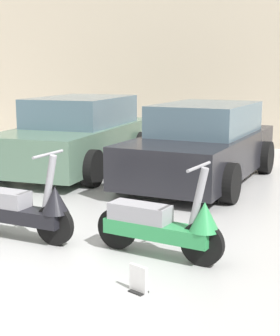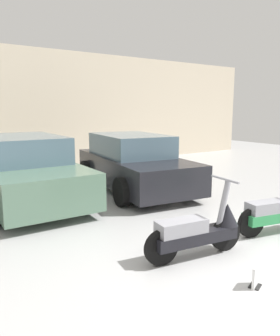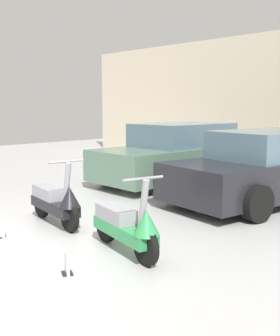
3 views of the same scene
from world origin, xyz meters
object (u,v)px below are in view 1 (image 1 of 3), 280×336
object	(u,v)px
scooter_front_right	(163,224)
car_rear_center	(203,145)
scooter_front_left	(22,208)
placard_near_right_scooter	(138,281)
car_rear_left	(78,135)

from	to	relation	value
scooter_front_right	car_rear_center	bearing A→B (deg)	107.17
car_rear_center	scooter_front_right	bearing A→B (deg)	12.72
scooter_front_left	car_rear_center	bearing A→B (deg)	77.88
scooter_front_right	placard_near_right_scooter	bearing A→B (deg)	-76.70
car_rear_left	placard_near_right_scooter	xyz separation A→B (m)	(3.02, -5.32, -0.59)
car_rear_left	car_rear_center	distance (m)	2.68
scooter_front_right	car_rear_center	distance (m)	4.04
car_rear_center	placard_near_right_scooter	xyz separation A→B (m)	(0.37, -4.95, -0.56)
scooter_front_left	placard_near_right_scooter	bearing A→B (deg)	-21.39
scooter_front_right	scooter_front_left	bearing A→B (deg)	-170.37
placard_near_right_scooter	car_rear_center	bearing A→B (deg)	94.29
scooter_front_right	car_rear_left	world-z (taller)	car_rear_left
scooter_front_right	car_rear_left	size ratio (longest dim) A/B	0.35
scooter_front_left	scooter_front_right	distance (m)	1.79
scooter_front_left	placard_near_right_scooter	distance (m)	2.08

